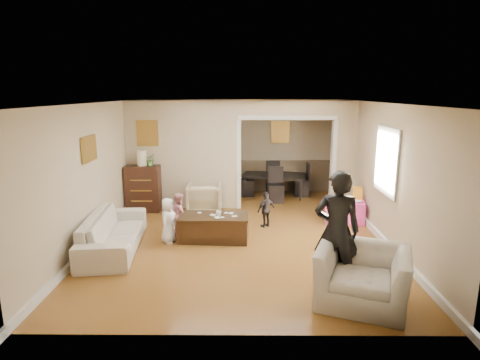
{
  "coord_description": "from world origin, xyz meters",
  "views": [
    {
      "loc": [
        0.06,
        -7.66,
        2.8
      ],
      "look_at": [
        0.0,
        0.2,
        1.05
      ],
      "focal_mm": 29.68,
      "sensor_mm": 36.0,
      "label": 1
    }
  ],
  "objects_px": {
    "child_kneel_b": "(180,214)",
    "armchair_back": "(204,199)",
    "child_kneel_a": "(168,220)",
    "sofa": "(114,232)",
    "play_table": "(352,212)",
    "cyan_cup": "(349,200)",
    "coffee_table": "(214,227)",
    "child_toddler": "(266,210)",
    "dresser": "(144,188)",
    "adult_person": "(337,231)",
    "armchair_front": "(362,276)",
    "dining_table": "(274,185)",
    "table_lamp": "(142,158)",
    "coffee_cup": "(219,214)"
  },
  "relations": [
    {
      "from": "sofa",
      "to": "armchair_front",
      "type": "bearing_deg",
      "value": -121.04
    },
    {
      "from": "table_lamp",
      "to": "sofa",
      "type": "bearing_deg",
      "value": -89.1
    },
    {
      "from": "armchair_front",
      "to": "dining_table",
      "type": "xyz_separation_m",
      "value": [
        -0.75,
        5.68,
        -0.09
      ]
    },
    {
      "from": "child_toddler",
      "to": "dresser",
      "type": "bearing_deg",
      "value": -59.06
    },
    {
      "from": "child_toddler",
      "to": "child_kneel_a",
      "type": "bearing_deg",
      "value": -11.6
    },
    {
      "from": "armchair_back",
      "to": "dining_table",
      "type": "relative_size",
      "value": 0.47
    },
    {
      "from": "armchair_back",
      "to": "cyan_cup",
      "type": "relative_size",
      "value": 9.94
    },
    {
      "from": "dresser",
      "to": "cyan_cup",
      "type": "distance_m",
      "value": 4.75
    },
    {
      "from": "child_kneel_a",
      "to": "child_toddler",
      "type": "height_order",
      "value": "child_kneel_a"
    },
    {
      "from": "child_kneel_a",
      "to": "sofa",
      "type": "bearing_deg",
      "value": 123.16
    },
    {
      "from": "child_toddler",
      "to": "adult_person",
      "type": "bearing_deg",
      "value": 70.39
    },
    {
      "from": "armchair_back",
      "to": "child_toddler",
      "type": "bearing_deg",
      "value": 145.25
    },
    {
      "from": "sofa",
      "to": "dining_table",
      "type": "relative_size",
      "value": 1.31
    },
    {
      "from": "child_kneel_b",
      "to": "armchair_back",
      "type": "bearing_deg",
      "value": -31.75
    },
    {
      "from": "armchair_front",
      "to": "child_kneel_a",
      "type": "xyz_separation_m",
      "value": [
        -3.01,
        2.18,
        0.05
      ]
    },
    {
      "from": "table_lamp",
      "to": "cyan_cup",
      "type": "xyz_separation_m",
      "value": [
        4.66,
        -0.91,
        -0.76
      ]
    },
    {
      "from": "armchair_back",
      "to": "coffee_cup",
      "type": "height_order",
      "value": "armchair_back"
    },
    {
      "from": "coffee_cup",
      "to": "table_lamp",
      "type": "bearing_deg",
      "value": 134.26
    },
    {
      "from": "dining_table",
      "to": "child_toddler",
      "type": "height_order",
      "value": "child_toddler"
    },
    {
      "from": "dining_table",
      "to": "table_lamp",
      "type": "bearing_deg",
      "value": -142.76
    },
    {
      "from": "play_table",
      "to": "cyan_cup",
      "type": "xyz_separation_m",
      "value": [
        -0.1,
        -0.05,
        0.28
      ]
    },
    {
      "from": "play_table",
      "to": "child_kneel_a",
      "type": "xyz_separation_m",
      "value": [
        -3.8,
        -1.21,
        0.2
      ]
    },
    {
      "from": "coffee_table",
      "to": "child_kneel_b",
      "type": "distance_m",
      "value": 0.78
    },
    {
      "from": "adult_person",
      "to": "child_kneel_b",
      "type": "height_order",
      "value": "adult_person"
    },
    {
      "from": "cyan_cup",
      "to": "child_kneel_a",
      "type": "bearing_deg",
      "value": -162.62
    },
    {
      "from": "coffee_table",
      "to": "coffee_cup",
      "type": "relative_size",
      "value": 12.1
    },
    {
      "from": "child_kneel_a",
      "to": "table_lamp",
      "type": "bearing_deg",
      "value": 38.08
    },
    {
      "from": "coffee_cup",
      "to": "dining_table",
      "type": "distance_m",
      "value": 3.65
    },
    {
      "from": "armchair_front",
      "to": "child_kneel_b",
      "type": "relative_size",
      "value": 1.39
    },
    {
      "from": "dining_table",
      "to": "child_toddler",
      "type": "relative_size",
      "value": 2.24
    },
    {
      "from": "sofa",
      "to": "dining_table",
      "type": "height_order",
      "value": "sofa"
    },
    {
      "from": "coffee_cup",
      "to": "dining_table",
      "type": "bearing_deg",
      "value": 68.85
    },
    {
      "from": "armchair_front",
      "to": "child_toddler",
      "type": "bearing_deg",
      "value": 130.62
    },
    {
      "from": "adult_person",
      "to": "child_toddler",
      "type": "bearing_deg",
      "value": -64.05
    },
    {
      "from": "coffee_table",
      "to": "sofa",
      "type": "bearing_deg",
      "value": -164.6
    },
    {
      "from": "armchair_back",
      "to": "child_kneel_b",
      "type": "xyz_separation_m",
      "value": [
        -0.36,
        -1.37,
        0.06
      ]
    },
    {
      "from": "armchair_back",
      "to": "child_kneel_b",
      "type": "relative_size",
      "value": 0.94
    },
    {
      "from": "armchair_back",
      "to": "coffee_table",
      "type": "height_order",
      "value": "armchair_back"
    },
    {
      "from": "armchair_back",
      "to": "child_toddler",
      "type": "distance_m",
      "value": 1.66
    },
    {
      "from": "cyan_cup",
      "to": "child_kneel_a",
      "type": "height_order",
      "value": "child_kneel_a"
    },
    {
      "from": "coffee_table",
      "to": "armchair_front",
      "type": "bearing_deg",
      "value": -47.12
    },
    {
      "from": "armchair_back",
      "to": "child_toddler",
      "type": "height_order",
      "value": "child_toddler"
    },
    {
      "from": "table_lamp",
      "to": "play_table",
      "type": "distance_m",
      "value": 4.95
    },
    {
      "from": "coffee_table",
      "to": "adult_person",
      "type": "height_order",
      "value": "adult_person"
    },
    {
      "from": "armchair_back",
      "to": "table_lamp",
      "type": "distance_m",
      "value": 1.75
    },
    {
      "from": "play_table",
      "to": "child_kneel_b",
      "type": "xyz_separation_m",
      "value": [
        -3.65,
        -0.76,
        0.19
      ]
    },
    {
      "from": "child_kneel_a",
      "to": "coffee_cup",
      "type": "bearing_deg",
      "value": -70.94
    },
    {
      "from": "child_toddler",
      "to": "armchair_back",
      "type": "bearing_deg",
      "value": -70.42
    },
    {
      "from": "armchair_front",
      "to": "child_toddler",
      "type": "relative_size",
      "value": 1.56
    },
    {
      "from": "coffee_table",
      "to": "dining_table",
      "type": "xyz_separation_m",
      "value": [
        1.42,
        3.35,
        0.05
      ]
    }
  ]
}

